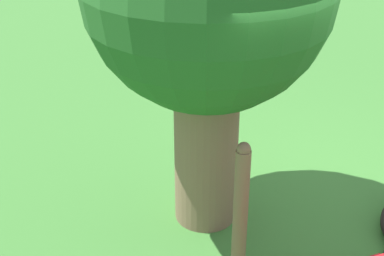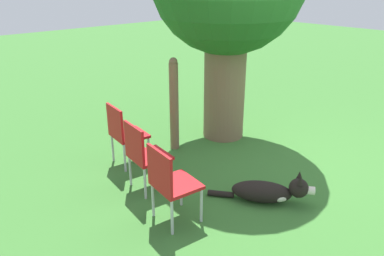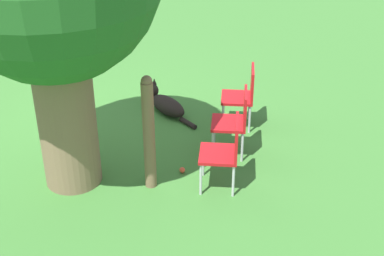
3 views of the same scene
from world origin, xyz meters
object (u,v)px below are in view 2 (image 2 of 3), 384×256
at_px(fence_post, 174,104).
at_px(tennis_ball, 166,158).
at_px(red_chair_1, 144,152).
at_px(dog, 269,191).
at_px(red_chair_0, 170,181).
at_px(red_chair_2, 124,131).

relative_size(fence_post, tennis_ball, 20.19).
xyz_separation_m(red_chair_1, tennis_ball, (0.67, 0.42, -0.46)).
distance_m(dog, red_chair_0, 1.22).
bearing_deg(red_chair_0, dog, -16.41).
relative_size(dog, tennis_ball, 14.92).
bearing_deg(dog, tennis_ball, 151.18).
relative_size(dog, fence_post, 0.74).
relative_size(red_chair_0, red_chair_2, 1.00).
distance_m(red_chair_1, red_chair_2, 0.73).
distance_m(dog, fence_post, 1.94).
height_order(red_chair_2, tennis_ball, red_chair_2).
bearing_deg(tennis_ball, red_chair_0, -127.21).
xyz_separation_m(red_chair_1, red_chair_2, (0.19, 0.71, 0.00)).
distance_m(dog, tennis_ball, 1.62).
xyz_separation_m(dog, red_chair_1, (-0.88, 1.19, 0.36)).
relative_size(fence_post, red_chair_2, 1.60).
xyz_separation_m(fence_post, red_chair_0, (-1.22, -1.37, -0.20)).
bearing_deg(fence_post, red_chair_2, 176.80).
bearing_deg(fence_post, tennis_ball, -146.10).
xyz_separation_m(red_chair_0, tennis_ball, (0.86, 1.13, -0.46)).
distance_m(red_chair_2, tennis_ball, 0.73).
distance_m(fence_post, red_chair_1, 1.24).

